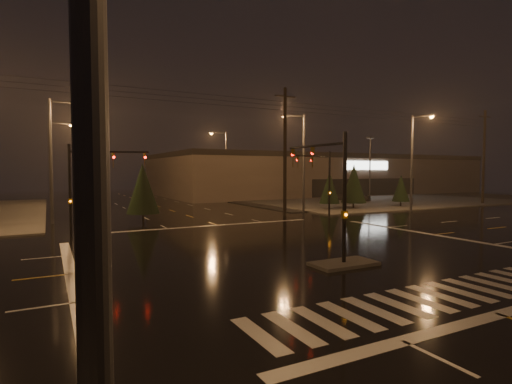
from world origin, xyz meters
TOP-DOWN VIEW (x-y plane):
  - ground at (0.00, 0.00)m, footprint 140.00×140.00m
  - sidewalk_ne at (30.00, 30.00)m, footprint 36.00×36.00m
  - median_island at (0.00, -4.00)m, footprint 3.00×1.60m
  - crosswalk at (0.00, -9.00)m, footprint 15.00×2.60m
  - stop_bar_near at (0.00, -11.00)m, footprint 16.00×0.50m
  - stop_bar_far at (0.00, 11.00)m, footprint 16.00×0.50m
  - parking_lot at (35.00, 28.00)m, footprint 50.00×24.00m
  - retail_building at (35.00, 45.99)m, footprint 60.20×28.30m
  - signal_mast_median at (0.00, -3.07)m, footprint 0.25×4.59m
  - signal_mast_ne at (9.50, 10.14)m, footprint 4.84×1.86m
  - signal_mast_nw at (-9.50, 10.14)m, footprint 4.84×1.86m
  - streetlight_1 at (-11.18, 18.00)m, footprint 2.77×0.32m
  - streetlight_2 at (-11.18, 34.00)m, footprint 2.77×0.32m
  - streetlight_3 at (11.18, 16.00)m, footprint 2.77×0.32m
  - streetlight_4 at (11.18, 36.00)m, footprint 2.77×0.32m
  - streetlight_6 at (22.00, 11.18)m, footprint 0.32×2.77m
  - utility_pole_1 at (8.00, 14.00)m, footprint 2.20×0.32m
  - utility_pole_2 at (38.00, 14.00)m, footprint 2.20×0.32m
  - conifer_0 at (15.67, 17.08)m, footprint 2.22×2.22m
  - conifer_1 at (18.73, 16.65)m, footprint 2.77×2.77m
  - conifer_2 at (25.09, 15.68)m, footprint 1.99×1.99m
  - conifer_3 at (-4.73, 15.97)m, footprint 2.70×2.70m
  - car_parked at (25.97, 24.66)m, footprint 3.98×4.77m

SIDE VIEW (x-z plane):
  - ground at x=0.00m, z-range 0.00..0.00m
  - crosswalk at x=0.00m, z-range 0.00..0.01m
  - stop_bar_near at x=0.00m, z-range 0.00..0.01m
  - stop_bar_far at x=0.00m, z-range 0.00..0.01m
  - parking_lot at x=35.00m, z-range 0.00..0.08m
  - sidewalk_ne at x=30.00m, z-range 0.00..0.12m
  - median_island at x=0.00m, z-range 0.00..0.15m
  - car_parked at x=25.97m, z-range 0.00..1.54m
  - conifer_2 at x=25.09m, z-range 0.35..4.16m
  - conifer_0 at x=15.67m, z-range 0.35..4.51m
  - conifer_3 at x=-4.73m, z-range 0.35..5.26m
  - conifer_1 at x=18.73m, z-range 0.35..5.37m
  - signal_mast_median at x=0.00m, z-range 0.75..6.75m
  - signal_mast_ne at x=9.50m, z-range 0.79..6.79m
  - signal_mast_nw at x=-9.50m, z-range 0.79..6.79m
  - retail_building at x=35.00m, z-range 0.24..7.44m
  - streetlight_1 at x=-11.18m, z-range 0.80..10.80m
  - streetlight_2 at x=-11.18m, z-range 0.80..10.80m
  - streetlight_3 at x=11.18m, z-range 0.80..10.80m
  - streetlight_4 at x=11.18m, z-range 0.80..10.80m
  - streetlight_6 at x=22.00m, z-range 0.80..10.80m
  - utility_pole_1 at x=8.00m, z-range 0.13..12.13m
  - utility_pole_2 at x=38.00m, z-range 0.13..12.13m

